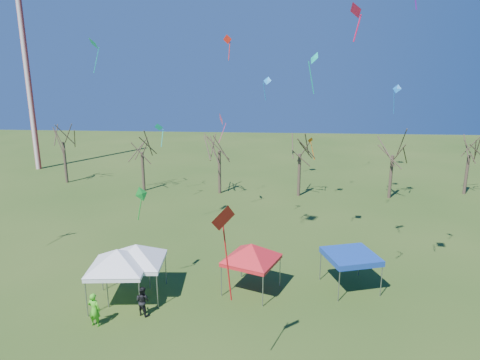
% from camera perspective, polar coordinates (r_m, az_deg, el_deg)
% --- Properties ---
extents(ground, '(140.00, 140.00, 0.00)m').
position_cam_1_polar(ground, '(23.63, -4.43, -18.62)').
color(ground, '#2B4817').
rests_on(ground, ground).
extents(radio_mast, '(0.70, 0.70, 25.00)m').
position_cam_1_polar(radio_mast, '(61.99, -26.50, 12.69)').
color(radio_mast, silver).
rests_on(radio_mast, ground).
extents(tree_0, '(3.83, 3.83, 8.44)m').
position_cam_1_polar(tree_0, '(53.13, -22.70, 6.48)').
color(tree_0, '#3D2D21').
rests_on(tree_0, ground).
extents(tree_1, '(3.42, 3.42, 7.54)m').
position_cam_1_polar(tree_1, '(46.89, -13.04, 5.44)').
color(tree_1, '#3D2D21').
rests_on(tree_1, ground).
extents(tree_2, '(3.71, 3.71, 8.18)m').
position_cam_1_polar(tree_2, '(44.75, -2.81, 6.02)').
color(tree_2, '#3D2D21').
rests_on(tree_2, ground).
extents(tree_3, '(3.59, 3.59, 7.91)m').
position_cam_1_polar(tree_3, '(44.19, 8.06, 5.51)').
color(tree_3, '#3D2D21').
rests_on(tree_3, ground).
extents(tree_4, '(3.58, 3.58, 7.89)m').
position_cam_1_polar(tree_4, '(45.69, 19.86, 5.06)').
color(tree_4, '#3D2D21').
rests_on(tree_4, ground).
extents(tree_5, '(3.39, 3.39, 7.46)m').
position_cam_1_polar(tree_5, '(50.48, 28.44, 4.61)').
color(tree_5, '#3D2D21').
rests_on(tree_5, ground).
extents(tent_white_west, '(4.27, 4.27, 3.78)m').
position_cam_1_polar(tent_white_west, '(24.96, -16.06, -9.33)').
color(tent_white_west, gray).
rests_on(tent_white_west, ground).
extents(tent_white_mid, '(4.18, 4.18, 3.70)m').
position_cam_1_polar(tent_white_mid, '(25.53, -13.69, -8.79)').
color(tent_white_mid, gray).
rests_on(tent_white_mid, ground).
extents(tent_red, '(3.70, 3.70, 3.51)m').
position_cam_1_polar(tent_red, '(25.32, 1.55, -8.92)').
color(tent_red, gray).
rests_on(tent_red, ground).
extents(tent_blue, '(3.56, 3.56, 2.24)m').
position_cam_1_polar(tent_blue, '(26.80, 14.56, -9.84)').
color(tent_blue, gray).
rests_on(tent_blue, ground).
extents(person_green, '(0.74, 0.56, 1.84)m').
position_cam_1_polar(person_green, '(24.19, -18.86, -16.04)').
color(person_green, '#46CC20').
rests_on(person_green, ground).
extents(person_dark, '(0.98, 0.89, 1.65)m').
position_cam_1_polar(person_dark, '(24.48, -12.86, -15.44)').
color(person_dark, black).
rests_on(person_dark, ground).
extents(kite_11, '(0.80, 1.22, 2.58)m').
position_cam_1_polar(kite_11, '(37.51, -2.47, 8.08)').
color(kite_11, '#FC3881').
rests_on(kite_11, ground).
extents(kite_19, '(0.88, 0.73, 2.09)m').
position_cam_1_polar(kite_19, '(38.24, 3.64, 13.00)').
color(kite_19, '#1587E4').
rests_on(kite_19, ground).
extents(kite_13, '(0.97, 0.72, 2.25)m').
position_cam_1_polar(kite_13, '(41.46, -10.76, 6.90)').
color(kite_13, '#0CC0A9').
rests_on(kite_13, ground).
extents(kite_18, '(0.69, 0.41, 1.70)m').
position_cam_1_polar(kite_18, '(30.52, -1.66, 18.13)').
color(kite_18, red).
rests_on(kite_18, ground).
extents(kite_2, '(1.53, 1.60, 3.23)m').
position_cam_1_polar(kite_2, '(43.05, -18.90, 16.86)').
color(kite_2, '#0DD0AE').
rests_on(kite_2, ground).
extents(kite_5, '(1.23, 1.33, 4.03)m').
position_cam_1_polar(kite_5, '(16.02, -2.32, -5.22)').
color(kite_5, red).
rests_on(kite_5, ground).
extents(kite_1, '(0.82, 0.95, 1.99)m').
position_cam_1_polar(kite_1, '(25.14, -12.99, -1.89)').
color(kite_1, green).
rests_on(kite_1, ground).
extents(kite_25, '(0.71, 0.84, 1.64)m').
position_cam_1_polar(kite_25, '(20.01, 15.24, 20.92)').
color(kite_25, '#E51543').
rests_on(kite_25, ground).
extents(kite_12, '(0.89, 0.84, 2.67)m').
position_cam_1_polar(kite_12, '(41.75, 20.17, 11.26)').
color(kite_12, blue).
rests_on(kite_12, ground).
extents(kite_17, '(0.83, 1.00, 2.66)m').
position_cam_1_polar(kite_17, '(28.45, 9.82, 15.62)').
color(kite_17, '#0CB593').
rests_on(kite_17, ground).
extents(kite_22, '(0.91, 0.88, 2.36)m').
position_cam_1_polar(kite_22, '(43.95, 9.38, 5.14)').
color(kite_22, '#E5570C').
rests_on(kite_22, ground).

